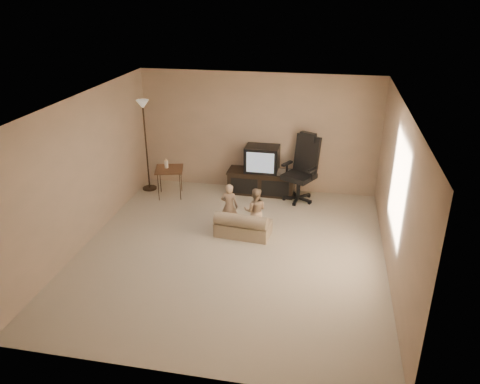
{
  "coord_description": "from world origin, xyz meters",
  "views": [
    {
      "loc": [
        1.43,
        -6.59,
        4.07
      ],
      "look_at": [
        0.03,
        0.6,
        0.83
      ],
      "focal_mm": 35.0,
      "sensor_mm": 36.0,
      "label": 1
    }
  ],
  "objects_px": {
    "tv_stand": "(262,174)",
    "side_table": "(169,169)",
    "child_sofa": "(243,226)",
    "toddler_right": "(255,211)",
    "office_chair": "(301,177)",
    "toddler_left": "(229,206)",
    "floor_lamp": "(144,125)"
  },
  "relations": [
    {
      "from": "tv_stand",
      "to": "child_sofa",
      "type": "distance_m",
      "value": 1.94
    },
    {
      "from": "toddler_right",
      "to": "office_chair",
      "type": "bearing_deg",
      "value": -117.65
    },
    {
      "from": "floor_lamp",
      "to": "side_table",
      "type": "bearing_deg",
      "value": -24.51
    },
    {
      "from": "floor_lamp",
      "to": "toddler_left",
      "type": "xyz_separation_m",
      "value": [
        2.09,
        -1.41,
        -0.99
      ]
    },
    {
      "from": "tv_stand",
      "to": "office_chair",
      "type": "relative_size",
      "value": 1.05
    },
    {
      "from": "child_sofa",
      "to": "toddler_left",
      "type": "distance_m",
      "value": 0.45
    },
    {
      "from": "tv_stand",
      "to": "toddler_right",
      "type": "height_order",
      "value": "tv_stand"
    },
    {
      "from": "office_chair",
      "to": "child_sofa",
      "type": "height_order",
      "value": "office_chair"
    },
    {
      "from": "side_table",
      "to": "toddler_right",
      "type": "height_order",
      "value": "toddler_right"
    },
    {
      "from": "toddler_right",
      "to": "child_sofa",
      "type": "bearing_deg",
      "value": 37.07
    },
    {
      "from": "floor_lamp",
      "to": "child_sofa",
      "type": "distance_m",
      "value": 3.15
    },
    {
      "from": "child_sofa",
      "to": "floor_lamp",
      "type": "bearing_deg",
      "value": 150.62
    },
    {
      "from": "side_table",
      "to": "child_sofa",
      "type": "bearing_deg",
      "value": -37.59
    },
    {
      "from": "side_table",
      "to": "child_sofa",
      "type": "distance_m",
      "value": 2.33
    },
    {
      "from": "office_chair",
      "to": "child_sofa",
      "type": "bearing_deg",
      "value": -88.72
    },
    {
      "from": "toddler_left",
      "to": "child_sofa",
      "type": "bearing_deg",
      "value": 143.42
    },
    {
      "from": "side_table",
      "to": "toddler_left",
      "type": "bearing_deg",
      "value": -37.03
    },
    {
      "from": "toddler_left",
      "to": "toddler_right",
      "type": "xyz_separation_m",
      "value": [
        0.49,
        -0.08,
        -0.01
      ]
    },
    {
      "from": "office_chair",
      "to": "toddler_right",
      "type": "relative_size",
      "value": 1.64
    },
    {
      "from": "tv_stand",
      "to": "side_table",
      "type": "height_order",
      "value": "tv_stand"
    },
    {
      "from": "office_chair",
      "to": "toddler_left",
      "type": "relative_size",
      "value": 1.61
    },
    {
      "from": "tv_stand",
      "to": "child_sofa",
      "type": "bearing_deg",
      "value": -90.74
    },
    {
      "from": "tv_stand",
      "to": "child_sofa",
      "type": "relative_size",
      "value": 1.46
    },
    {
      "from": "toddler_left",
      "to": "toddler_right",
      "type": "height_order",
      "value": "toddler_left"
    },
    {
      "from": "side_table",
      "to": "child_sofa",
      "type": "xyz_separation_m",
      "value": [
        1.82,
        -1.4,
        -0.41
      ]
    },
    {
      "from": "floor_lamp",
      "to": "toddler_right",
      "type": "distance_m",
      "value": 3.14
    },
    {
      "from": "tv_stand",
      "to": "toddler_right",
      "type": "xyz_separation_m",
      "value": [
        0.14,
        -1.75,
        -0.01
      ]
    },
    {
      "from": "office_chair",
      "to": "toddler_right",
      "type": "distance_m",
      "value": 1.73
    },
    {
      "from": "child_sofa",
      "to": "toddler_right",
      "type": "height_order",
      "value": "toddler_right"
    },
    {
      "from": "tv_stand",
      "to": "toddler_right",
      "type": "relative_size",
      "value": 1.71
    },
    {
      "from": "tv_stand",
      "to": "toddler_left",
      "type": "bearing_deg",
      "value": -100.79
    },
    {
      "from": "child_sofa",
      "to": "toddler_right",
      "type": "relative_size",
      "value": 1.17
    }
  ]
}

